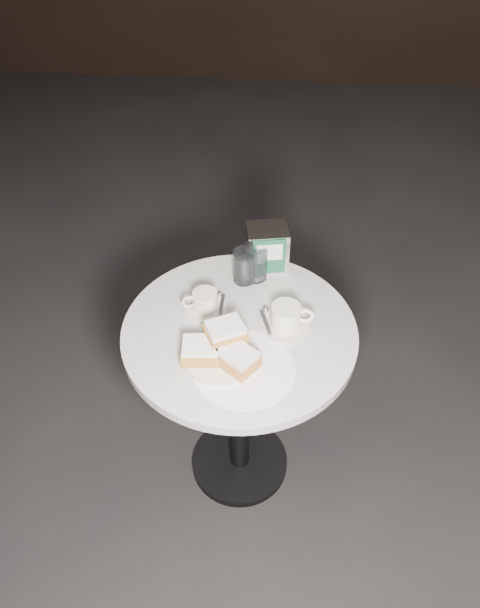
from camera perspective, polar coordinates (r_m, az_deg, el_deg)
name	(u,v)px	position (r m, az deg, el deg)	size (l,w,h in m)	color
ground	(240,463)	(2.35, -0.04, -15.10)	(7.00, 7.00, 0.00)	black
cafe_table	(240,372)	(1.90, -0.05, -6.58)	(0.70, 0.70, 0.74)	black
sugar_spill	(244,368)	(1.65, 0.41, -6.21)	(0.29, 0.29, 0.00)	white
beignet_plate	(221,350)	(1.65, -1.83, -4.46)	(0.26, 0.26, 0.10)	silver
coffee_cup_left	(205,302)	(1.79, -3.41, 0.16)	(0.16, 0.16, 0.07)	silver
coffee_cup_right	(286,318)	(1.74, 4.47, -1.36)	(0.16, 0.16, 0.08)	beige
water_glass_left	(244,267)	(1.88, 0.40, 3.63)	(0.09, 0.09, 0.11)	white
water_glass_right	(256,262)	(1.89, 1.51, 4.03)	(0.10, 0.10, 0.12)	silver
napkin_dispenser	(267,248)	(1.92, 2.61, 5.41)	(0.15, 0.13, 0.15)	white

